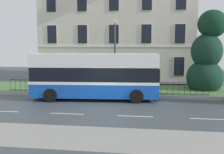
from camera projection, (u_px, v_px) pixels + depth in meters
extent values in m
cube|color=#3F474C|center=(106.00, 108.00, 17.00)|extent=(60.00, 56.00, 0.06)
cube|color=silver|center=(113.00, 96.00, 20.58)|extent=(54.00, 0.14, 0.01)
cube|color=silver|center=(3.00, 111.00, 16.05)|extent=(2.00, 0.12, 0.01)
cube|color=silver|center=(67.00, 114.00, 15.50)|extent=(2.00, 0.12, 0.01)
cube|color=silver|center=(135.00, 116.00, 14.95)|extent=(2.00, 0.12, 0.01)
cube|color=silver|center=(209.00, 119.00, 14.40)|extent=(2.00, 0.12, 0.01)
cube|color=#9E9E99|center=(114.00, 95.00, 21.04)|extent=(57.00, 0.24, 0.12)
cube|color=#4E7941|center=(118.00, 89.00, 23.59)|extent=(57.00, 4.94, 0.12)
cube|color=gray|center=(85.00, 137.00, 11.59)|extent=(57.00, 3.00, 0.01)
cube|color=beige|center=(119.00, 33.00, 30.63)|extent=(16.16, 8.42, 10.35)
cube|color=white|center=(114.00, 46.00, 26.64)|extent=(16.16, 0.06, 0.20)
cube|color=#2D333D|center=(114.00, 72.00, 26.96)|extent=(1.10, 0.06, 2.20)
cube|color=white|center=(53.00, 65.00, 27.76)|extent=(1.08, 0.04, 1.94)
cube|color=black|center=(53.00, 65.00, 27.74)|extent=(0.98, 0.03, 1.84)
cube|color=white|center=(83.00, 65.00, 27.32)|extent=(1.08, 0.04, 1.94)
cube|color=black|center=(83.00, 65.00, 27.30)|extent=(0.98, 0.03, 1.84)
cube|color=white|center=(114.00, 66.00, 26.88)|extent=(1.08, 0.04, 1.94)
cube|color=black|center=(114.00, 66.00, 26.86)|extent=(0.98, 0.03, 1.84)
cube|color=white|center=(146.00, 66.00, 26.43)|extent=(1.08, 0.04, 1.94)
cube|color=black|center=(146.00, 66.00, 26.41)|extent=(0.98, 0.03, 1.84)
cube|color=white|center=(179.00, 66.00, 25.99)|extent=(1.08, 0.04, 1.94)
cube|color=black|center=(179.00, 66.00, 25.97)|extent=(0.98, 0.03, 1.84)
cube|color=white|center=(52.00, 34.00, 27.37)|extent=(1.08, 0.04, 1.94)
cube|color=black|center=(52.00, 34.00, 27.35)|extent=(0.98, 0.03, 1.84)
cube|color=white|center=(82.00, 34.00, 26.93)|extent=(1.08, 0.04, 1.94)
cube|color=black|center=(82.00, 34.00, 26.91)|extent=(0.98, 0.03, 1.84)
cube|color=white|center=(114.00, 34.00, 26.48)|extent=(1.08, 0.04, 1.94)
cube|color=black|center=(114.00, 34.00, 26.46)|extent=(0.98, 0.03, 1.84)
cube|color=white|center=(146.00, 34.00, 26.04)|extent=(1.08, 0.04, 1.94)
cube|color=black|center=(146.00, 34.00, 26.02)|extent=(0.98, 0.03, 1.84)
cube|color=white|center=(180.00, 34.00, 25.60)|extent=(1.08, 0.04, 1.94)
cube|color=black|center=(180.00, 34.00, 25.58)|extent=(0.98, 0.03, 1.84)
cube|color=white|center=(51.00, 3.00, 26.98)|extent=(1.08, 0.04, 1.94)
cube|color=black|center=(51.00, 3.00, 26.96)|extent=(0.98, 0.03, 1.84)
cube|color=white|center=(82.00, 2.00, 26.53)|extent=(1.08, 0.04, 1.94)
cube|color=black|center=(82.00, 2.00, 26.51)|extent=(0.98, 0.03, 1.84)
cube|color=white|center=(114.00, 1.00, 26.09)|extent=(1.08, 0.04, 1.94)
cube|color=black|center=(114.00, 1.00, 26.07)|extent=(0.98, 0.03, 1.84)
cube|color=white|center=(147.00, 1.00, 25.65)|extent=(1.08, 0.04, 1.94)
cube|color=black|center=(147.00, 1.00, 25.63)|extent=(0.98, 0.03, 1.84)
cube|color=white|center=(181.00, 0.00, 25.20)|extent=(1.08, 0.04, 1.94)
cube|color=black|center=(181.00, 0.00, 25.18)|extent=(0.98, 0.03, 1.84)
cube|color=black|center=(104.00, 81.00, 21.30)|extent=(16.22, 0.04, 0.04)
cube|color=black|center=(104.00, 92.00, 21.41)|extent=(16.22, 0.04, 0.04)
cylinder|color=black|center=(10.00, 85.00, 22.47)|extent=(0.02, 0.02, 0.95)
cylinder|color=black|center=(15.00, 85.00, 22.41)|extent=(0.02, 0.02, 0.95)
cylinder|color=black|center=(20.00, 85.00, 22.35)|extent=(0.02, 0.02, 0.95)
cylinder|color=black|center=(25.00, 85.00, 22.28)|extent=(0.02, 0.02, 0.95)
cylinder|color=black|center=(30.00, 86.00, 22.22)|extent=(0.02, 0.02, 0.95)
cylinder|color=black|center=(36.00, 86.00, 22.16)|extent=(0.02, 0.02, 0.95)
cylinder|color=black|center=(41.00, 86.00, 22.10)|extent=(0.02, 0.02, 0.95)
cylinder|color=black|center=(46.00, 86.00, 22.04)|extent=(0.02, 0.02, 0.95)
cylinder|color=black|center=(51.00, 86.00, 21.98)|extent=(0.02, 0.02, 0.95)
cylinder|color=black|center=(56.00, 86.00, 21.91)|extent=(0.02, 0.02, 0.95)
cylinder|color=black|center=(61.00, 86.00, 21.85)|extent=(0.02, 0.02, 0.95)
cylinder|color=black|center=(67.00, 86.00, 21.79)|extent=(0.02, 0.02, 0.95)
cylinder|color=black|center=(72.00, 86.00, 21.73)|extent=(0.02, 0.02, 0.95)
cylinder|color=black|center=(77.00, 87.00, 21.67)|extent=(0.02, 0.02, 0.95)
cylinder|color=black|center=(83.00, 87.00, 21.61)|extent=(0.02, 0.02, 0.95)
cylinder|color=black|center=(88.00, 87.00, 21.54)|extent=(0.02, 0.02, 0.95)
cylinder|color=black|center=(94.00, 87.00, 21.48)|extent=(0.02, 0.02, 0.95)
cylinder|color=black|center=(99.00, 87.00, 21.42)|extent=(0.02, 0.02, 0.95)
cylinder|color=black|center=(104.00, 87.00, 21.36)|extent=(0.02, 0.02, 0.95)
cylinder|color=black|center=(110.00, 87.00, 21.30)|extent=(0.02, 0.02, 0.95)
cylinder|color=black|center=(116.00, 87.00, 21.23)|extent=(0.02, 0.02, 0.95)
cylinder|color=black|center=(121.00, 88.00, 21.17)|extent=(0.02, 0.02, 0.95)
cylinder|color=black|center=(127.00, 88.00, 21.11)|extent=(0.02, 0.02, 0.95)
cylinder|color=black|center=(132.00, 88.00, 21.05)|extent=(0.02, 0.02, 0.95)
cylinder|color=black|center=(138.00, 88.00, 20.99)|extent=(0.02, 0.02, 0.95)
cylinder|color=black|center=(144.00, 88.00, 20.93)|extent=(0.02, 0.02, 0.95)
cylinder|color=black|center=(149.00, 88.00, 20.86)|extent=(0.02, 0.02, 0.95)
cylinder|color=black|center=(155.00, 88.00, 20.80)|extent=(0.02, 0.02, 0.95)
cylinder|color=black|center=(161.00, 88.00, 20.74)|extent=(0.02, 0.02, 0.95)
cylinder|color=black|center=(167.00, 89.00, 20.68)|extent=(0.02, 0.02, 0.95)
cylinder|color=black|center=(173.00, 89.00, 20.62)|extent=(0.02, 0.02, 0.95)
cylinder|color=black|center=(179.00, 89.00, 20.56)|extent=(0.02, 0.02, 0.95)
cylinder|color=black|center=(185.00, 89.00, 20.49)|extent=(0.02, 0.02, 0.95)
cylinder|color=black|center=(191.00, 89.00, 20.43)|extent=(0.02, 0.02, 0.95)
cylinder|color=black|center=(197.00, 89.00, 20.37)|extent=(0.02, 0.02, 0.95)
cylinder|color=black|center=(203.00, 89.00, 20.31)|extent=(0.02, 0.02, 0.95)
cylinder|color=black|center=(209.00, 90.00, 20.25)|extent=(0.02, 0.02, 0.95)
cylinder|color=#423328|center=(207.00, 81.00, 23.30)|extent=(0.50, 0.50, 1.45)
ellipsoid|color=#143225|center=(205.00, 78.00, 23.17)|extent=(3.14, 3.14, 3.12)
ellipsoid|color=#153024|center=(207.00, 51.00, 22.80)|extent=(2.66, 2.66, 3.01)
ellipsoid|color=#102F1F|center=(212.00, 24.00, 22.46)|extent=(2.44, 2.44, 2.37)
cube|color=#154EB7|center=(95.00, 88.00, 19.50)|extent=(9.26, 3.08, 1.12)
cube|color=white|center=(95.00, 81.00, 19.44)|extent=(9.28, 3.10, 0.20)
cube|color=black|center=(95.00, 74.00, 19.37)|extent=(9.18, 3.04, 1.05)
cube|color=silver|center=(95.00, 60.00, 19.24)|extent=(9.26, 3.08, 0.93)
cube|color=black|center=(158.00, 75.00, 19.09)|extent=(0.21, 2.02, 0.97)
cube|color=black|center=(158.00, 61.00, 18.96)|extent=(0.19, 1.73, 0.59)
cylinder|color=silver|center=(156.00, 92.00, 20.02)|extent=(0.05, 0.20, 0.20)
cylinder|color=silver|center=(159.00, 96.00, 18.49)|extent=(0.05, 0.20, 0.20)
cylinder|color=black|center=(136.00, 91.00, 20.50)|extent=(0.98, 0.37, 0.96)
cylinder|color=black|center=(136.00, 96.00, 18.21)|extent=(0.98, 0.37, 0.96)
cylinder|color=black|center=(59.00, 90.00, 20.87)|extent=(0.98, 0.37, 0.96)
cylinder|color=black|center=(51.00, 95.00, 18.59)|extent=(0.98, 0.37, 0.96)
cylinder|color=#333338|center=(115.00, 58.00, 21.52)|extent=(0.14, 0.14, 5.59)
cube|color=beige|center=(115.00, 21.00, 21.15)|extent=(0.36, 0.24, 0.36)
cylinder|color=#23472D|center=(81.00, 85.00, 22.42)|extent=(0.54, 0.54, 0.89)
ellipsoid|color=black|center=(81.00, 79.00, 22.36)|extent=(0.56, 0.56, 0.19)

